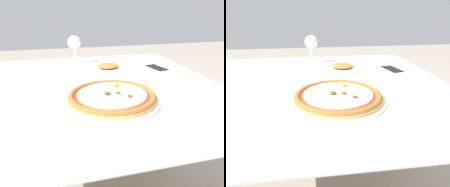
% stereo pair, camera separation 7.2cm
% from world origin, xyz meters
% --- Properties ---
extents(dining_table, '(1.19, 1.03, 0.73)m').
position_xyz_m(dining_table, '(0.00, 0.00, 0.64)').
color(dining_table, '#997047').
rests_on(dining_table, ground_plane).
extents(pizza_plate, '(0.32, 0.32, 0.04)m').
position_xyz_m(pizza_plate, '(0.12, -0.18, 0.74)').
color(pizza_plate, white).
rests_on(pizza_plate, dining_table).
extents(wine_glass_far_left, '(0.07, 0.07, 0.15)m').
position_xyz_m(wine_glass_far_left, '(0.05, 0.37, 0.84)').
color(wine_glass_far_left, silver).
rests_on(wine_glass_far_left, dining_table).
extents(cell_phone, '(0.10, 0.16, 0.01)m').
position_xyz_m(cell_phone, '(0.43, 0.15, 0.73)').
color(cell_phone, white).
rests_on(cell_phone, dining_table).
extents(side_plate, '(0.19, 0.19, 0.03)m').
position_xyz_m(side_plate, '(0.19, 0.21, 0.74)').
color(side_plate, white).
rests_on(side_plate, dining_table).
extents(napkin_folded, '(0.16, 0.13, 0.01)m').
position_xyz_m(napkin_folded, '(0.42, -0.29, 0.73)').
color(napkin_folded, silver).
rests_on(napkin_folded, dining_table).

